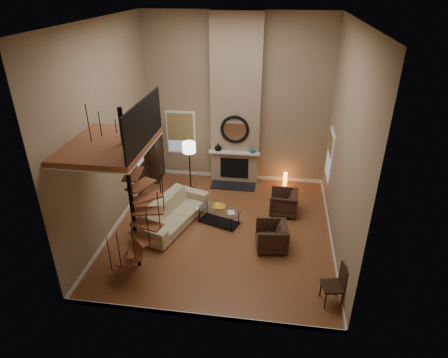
# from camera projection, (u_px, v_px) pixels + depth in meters

# --- Properties ---
(ground) EXTENTS (6.00, 6.50, 0.01)m
(ground) POSITION_uv_depth(u_px,v_px,m) (222.00, 229.00, 10.97)
(ground) COLOR #985A31
(ground) RESTS_ON ground
(back_wall) EXTENTS (6.00, 0.02, 5.50)m
(back_wall) POSITION_uv_depth(u_px,v_px,m) (237.00, 102.00, 12.55)
(back_wall) COLOR #988162
(back_wall) RESTS_ON ground
(front_wall) EXTENTS (6.00, 0.02, 5.50)m
(front_wall) POSITION_uv_depth(u_px,v_px,m) (194.00, 206.00, 6.84)
(front_wall) COLOR #988162
(front_wall) RESTS_ON ground
(left_wall) EXTENTS (0.02, 6.50, 5.50)m
(left_wall) POSITION_uv_depth(u_px,v_px,m) (108.00, 132.00, 10.07)
(left_wall) COLOR #988162
(left_wall) RESTS_ON ground
(right_wall) EXTENTS (0.02, 6.50, 5.50)m
(right_wall) POSITION_uv_depth(u_px,v_px,m) (345.00, 145.00, 9.31)
(right_wall) COLOR #988162
(right_wall) RESTS_ON ground
(ceiling) EXTENTS (6.00, 6.50, 0.01)m
(ceiling) POSITION_uv_depth(u_px,v_px,m) (221.00, 20.00, 8.43)
(ceiling) COLOR silver
(ceiling) RESTS_ON back_wall
(baseboard_back) EXTENTS (6.00, 0.02, 0.12)m
(baseboard_back) POSITION_uv_depth(u_px,v_px,m) (235.00, 176.00, 13.78)
(baseboard_back) COLOR white
(baseboard_back) RESTS_ON ground
(baseboard_front) EXTENTS (6.00, 0.02, 0.12)m
(baseboard_front) POSITION_uv_depth(u_px,v_px,m) (199.00, 316.00, 8.10)
(baseboard_front) COLOR white
(baseboard_front) RESTS_ON ground
(baseboard_left) EXTENTS (0.02, 6.50, 0.12)m
(baseboard_left) POSITION_uv_depth(u_px,v_px,m) (121.00, 219.00, 11.32)
(baseboard_left) COLOR white
(baseboard_left) RESTS_ON ground
(baseboard_right) EXTENTS (0.02, 6.50, 0.12)m
(baseboard_right) POSITION_uv_depth(u_px,v_px,m) (331.00, 237.00, 10.56)
(baseboard_right) COLOR white
(baseboard_right) RESTS_ON ground
(chimney_breast) EXTENTS (1.60, 0.38, 5.50)m
(chimney_breast) POSITION_uv_depth(u_px,v_px,m) (236.00, 103.00, 12.38)
(chimney_breast) COLOR #9B8064
(chimney_breast) RESTS_ON ground
(hearth) EXTENTS (1.50, 0.60, 0.04)m
(hearth) POSITION_uv_depth(u_px,v_px,m) (233.00, 186.00, 13.21)
(hearth) COLOR black
(hearth) RESTS_ON ground
(firebox) EXTENTS (0.95, 0.02, 0.72)m
(firebox) POSITION_uv_depth(u_px,v_px,m) (234.00, 168.00, 13.22)
(firebox) COLOR black
(firebox) RESTS_ON chimney_breast
(mantel) EXTENTS (1.70, 0.18, 0.06)m
(mantel) POSITION_uv_depth(u_px,v_px,m) (234.00, 153.00, 12.87)
(mantel) COLOR white
(mantel) RESTS_ON chimney_breast
(mirror_frame) EXTENTS (0.94, 0.10, 0.94)m
(mirror_frame) POSITION_uv_depth(u_px,v_px,m) (235.00, 129.00, 12.56)
(mirror_frame) COLOR black
(mirror_frame) RESTS_ON chimney_breast
(mirror_disc) EXTENTS (0.80, 0.01, 0.80)m
(mirror_disc) POSITION_uv_depth(u_px,v_px,m) (235.00, 129.00, 12.57)
(mirror_disc) COLOR white
(mirror_disc) RESTS_ON chimney_breast
(vase_left) EXTENTS (0.24, 0.24, 0.25)m
(vase_left) POSITION_uv_depth(u_px,v_px,m) (218.00, 147.00, 12.91)
(vase_left) COLOR black
(vase_left) RESTS_ON mantel
(vase_right) EXTENTS (0.20, 0.20, 0.21)m
(vase_right) POSITION_uv_depth(u_px,v_px,m) (253.00, 150.00, 12.77)
(vase_right) COLOR #1A5C53
(vase_right) RESTS_ON mantel
(window_back) EXTENTS (1.02, 0.06, 1.52)m
(window_back) POSITION_uv_depth(u_px,v_px,m) (181.00, 132.00, 13.28)
(window_back) COLOR white
(window_back) RESTS_ON back_wall
(window_right) EXTENTS (0.06, 1.02, 1.52)m
(window_right) POSITION_uv_depth(u_px,v_px,m) (330.00, 154.00, 11.59)
(window_right) COLOR white
(window_right) RESTS_ON right_wall
(entry_door) EXTENTS (0.10, 1.05, 2.16)m
(entry_door) POSITION_uv_depth(u_px,v_px,m) (139.00, 163.00, 12.44)
(entry_door) COLOR white
(entry_door) RESTS_ON ground
(loft) EXTENTS (1.70, 2.20, 1.09)m
(loft) POSITION_uv_depth(u_px,v_px,m) (113.00, 143.00, 8.15)
(loft) COLOR brown
(loft) RESTS_ON left_wall
(spiral_stair) EXTENTS (1.47, 1.47, 4.06)m
(spiral_stair) POSITION_uv_depth(u_px,v_px,m) (133.00, 203.00, 8.80)
(spiral_stair) COLOR black
(spiral_stair) RESTS_ON ground
(hutch) EXTENTS (0.40, 0.86, 1.92)m
(hutch) POSITION_uv_depth(u_px,v_px,m) (154.00, 153.00, 13.33)
(hutch) COLOR black
(hutch) RESTS_ON ground
(sofa) EXTENTS (1.72, 2.72, 0.74)m
(sofa) POSITION_uv_depth(u_px,v_px,m) (173.00, 212.00, 11.06)
(sofa) COLOR tan
(sofa) RESTS_ON ground
(armchair_near) EXTENTS (0.84, 0.82, 0.74)m
(armchair_near) POSITION_uv_depth(u_px,v_px,m) (286.00, 203.00, 11.56)
(armchair_near) COLOR #3A251B
(armchair_near) RESTS_ON ground
(armchair_far) EXTENTS (0.90, 0.88, 0.74)m
(armchair_far) POSITION_uv_depth(u_px,v_px,m) (274.00, 237.00, 10.06)
(armchair_far) COLOR #3A251B
(armchair_far) RESTS_ON ground
(coffee_table) EXTENTS (1.38, 1.00, 0.46)m
(coffee_table) POSITION_uv_depth(u_px,v_px,m) (219.00, 214.00, 11.14)
(coffee_table) COLOR silver
(coffee_table) RESTS_ON ground
(bowl) EXTENTS (0.35, 0.35, 0.09)m
(bowl) POSITION_uv_depth(u_px,v_px,m) (219.00, 207.00, 11.09)
(bowl) COLOR gold
(bowl) RESTS_ON coffee_table
(book) EXTENTS (0.24, 0.29, 0.02)m
(book) POSITION_uv_depth(u_px,v_px,m) (230.00, 213.00, 10.88)
(book) COLOR gray
(book) RESTS_ON coffee_table
(floor_lamp) EXTENTS (0.42, 0.42, 1.73)m
(floor_lamp) POSITION_uv_depth(u_px,v_px,m) (189.00, 151.00, 12.33)
(floor_lamp) COLOR black
(floor_lamp) RESTS_ON ground
(accent_lamp) EXTENTS (0.13, 0.13, 0.48)m
(accent_lamp) POSITION_uv_depth(u_px,v_px,m) (285.00, 179.00, 13.15)
(accent_lamp) COLOR orange
(accent_lamp) RESTS_ON ground
(side_chair) EXTENTS (0.52, 0.52, 0.96)m
(side_chair) POSITION_uv_depth(u_px,v_px,m) (337.00, 283.00, 8.29)
(side_chair) COLOR black
(side_chair) RESTS_ON ground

